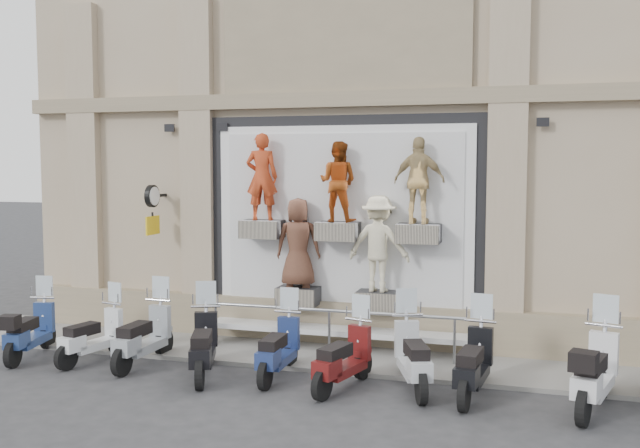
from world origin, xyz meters
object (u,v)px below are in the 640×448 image
Objects in this scene: scooter_a at (30,319)px; scooter_d at (203,332)px; clock_sign_bracket at (153,203)px; scooter_c at (143,324)px; guard_rail at (329,334)px; scooter_f at (343,345)px; scooter_h at (474,349)px; scooter_b at (93,324)px; scooter_i at (596,357)px; scooter_e at (278,336)px; scooter_g at (413,343)px.

scooter_d reaches higher than scooter_a.
clock_sign_bracket is 2.91m from scooter_c.
guard_rail is at bearing 26.70° from scooter_c.
scooter_f is at bearing -2.43° from scooter_c.
scooter_d is (3.61, -0.16, 0.04)m from scooter_a.
scooter_d reaches higher than scooter_h.
scooter_h reaches higher than scooter_b.
scooter_c is at bearing 146.01° from scooter_d.
scooter_i is (7.55, -0.19, 0.05)m from scooter_c.
scooter_f is at bearing -12.75° from scooter_e.
scooter_d is (2.18, -2.20, -2.03)m from clock_sign_bracket.
clock_sign_bracket is at bearing 97.59° from scooter_b.
scooter_d is at bearing -134.84° from guard_rail.
guard_rail is 2.67× the size of scooter_g.
scooter_b is at bearing -165.48° from scooter_i.
scooter_d is 0.95× the size of scooter_i.
clock_sign_bracket is at bearing 150.24° from scooter_e.
scooter_b is 6.81m from scooter_h.
scooter_g is at bearing 179.86° from scooter_h.
scooter_d is (1.33, -0.31, 0.01)m from scooter_c.
scooter_b is at bearing -6.76° from scooter_a.
scooter_a is 0.95× the size of scooter_h.
clock_sign_bracket is at bearing 115.95° from scooter_c.
scooter_i is (1.75, -0.10, 0.05)m from scooter_h.
scooter_a is at bearing 156.62° from scooter_d.
scooter_c is 1.05× the size of scooter_e.
scooter_e is 4.98m from scooter_i.
scooter_i reaches higher than scooter_a.
scooter_g is 1.01× the size of scooter_h.
scooter_f is (4.78, -0.23, 0.03)m from scooter_b.
scooter_d reaches higher than scooter_f.
clock_sign_bracket is at bearing 43.60° from scooter_a.
scooter_e is (1.24, 0.29, -0.05)m from scooter_d.
scooter_a is 0.89× the size of scooter_i.
clock_sign_bracket is 4.43m from scooter_e.
scooter_f is (3.77, -0.27, -0.04)m from scooter_c.
scooter_g reaches higher than scooter_e.
scooter_c is at bearing 160.10° from scooter_g.
scooter_h is at bearing -26.40° from scooter_g.
scooter_b is 0.90× the size of scooter_d.
scooter_h is at bearing -1.99° from scooter_e.
clock_sign_bracket is at bearing 173.16° from guard_rail.
scooter_i is (8.40, -2.08, -1.99)m from clock_sign_bracket.
clock_sign_bracket reaches higher than scooter_c.
scooter_h is (2.03, 0.18, 0.04)m from scooter_f.
scooter_a is 1.00× the size of scooter_f.
clock_sign_bracket is 7.23m from scooter_h.
scooter_c is at bearing -165.97° from scooter_i.
scooter_f is 0.89× the size of scooter_i.
scooter_a is 1.05× the size of scooter_b.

